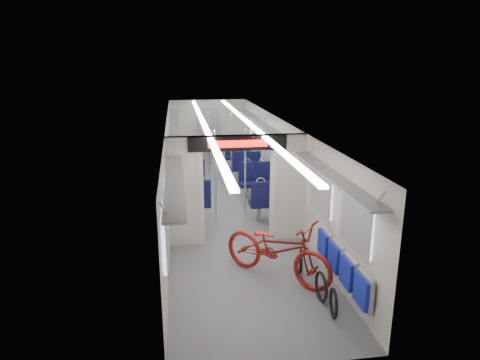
{
  "coord_description": "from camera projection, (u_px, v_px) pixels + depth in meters",
  "views": [
    {
      "loc": [
        -1.19,
        -10.46,
        3.77
      ],
      "look_at": [
        0.13,
        -1.56,
        1.23
      ],
      "focal_mm": 32.0,
      "sensor_mm": 36.0,
      "label": 1
    }
  ],
  "objects": [
    {
      "name": "seat_bay_near_right",
      "position": [
        262.0,
        188.0,
        11.16
      ],
      "size": [
        0.92,
        2.12,
        1.11
      ],
      "color": "#0B0C33",
      "rests_on": "ground"
    },
    {
      "name": "bike_hoop_c",
      "position": [
        301.0,
        261.0,
        7.85
      ],
      "size": [
        0.16,
        0.44,
        0.45
      ],
      "primitive_type": "torus",
      "rotation": [
        1.57,
        0.0,
        1.31
      ],
      "color": "black",
      "rests_on": "ground"
    },
    {
      "name": "stanchion_near_right",
      "position": [
        245.0,
        178.0,
        9.8
      ],
      "size": [
        0.04,
        0.04,
        2.3
      ],
      "primitive_type": "cylinder",
      "color": "silver",
      "rests_on": "ground"
    },
    {
      "name": "stanchion_near_left",
      "position": [
        215.0,
        181.0,
        9.6
      ],
      "size": [
        0.04,
        0.04,
        2.3
      ],
      "primitive_type": "cylinder",
      "color": "silver",
      "rests_on": "ground"
    },
    {
      "name": "seat_bay_far_right",
      "position": [
        242.0,
        158.0,
        14.49
      ],
      "size": [
        0.91,
        2.06,
        1.1
      ],
      "color": "#0B0C33",
      "rests_on": "ground"
    },
    {
      "name": "bike_hoop_a",
      "position": [
        333.0,
        305.0,
        6.44
      ],
      "size": [
        0.12,
        0.47,
        0.47
      ],
      "primitive_type": "torus",
      "rotation": [
        1.57,
        0.0,
        1.41
      ],
      "color": "black",
      "rests_on": "ground"
    },
    {
      "name": "flip_bench",
      "position": [
        342.0,
        265.0,
        6.9
      ],
      "size": [
        0.12,
        2.11,
        0.53
      ],
      "color": "gray",
      "rests_on": "carriage"
    },
    {
      "name": "seat_bay_near_left",
      "position": [
        189.0,
        187.0,
        11.16
      ],
      "size": [
        0.95,
        2.27,
        1.16
      ],
      "color": "#0B0C33",
      "rests_on": "ground"
    },
    {
      "name": "bicycle",
      "position": [
        277.0,
        249.0,
        7.51
      ],
      "size": [
        2.06,
        2.05,
        1.13
      ],
      "primitive_type": "imported",
      "rotation": [
        0.0,
        0.0,
        0.79
      ],
      "color": "maroon",
      "rests_on": "ground"
    },
    {
      "name": "stanchion_far_left",
      "position": [
        209.0,
        151.0,
        12.7
      ],
      "size": [
        0.04,
        0.04,
        2.3
      ],
      "primitive_type": "cylinder",
      "color": "silver",
      "rests_on": "ground"
    },
    {
      "name": "carriage",
      "position": [
        227.0,
        156.0,
        10.49
      ],
      "size": [
        12.0,
        12.02,
        2.31
      ],
      "color": "#515456",
      "rests_on": "ground"
    },
    {
      "name": "bike_hoop_b",
      "position": [
        321.0,
        288.0,
        6.89
      ],
      "size": [
        0.06,
        0.5,
        0.5
      ],
      "primitive_type": "torus",
      "rotation": [
        1.57,
        0.0,
        1.6
      ],
      "color": "black",
      "rests_on": "ground"
    },
    {
      "name": "seat_bay_far_left",
      "position": [
        187.0,
        162.0,
        13.86
      ],
      "size": [
        0.94,
        2.23,
        1.15
      ],
      "color": "#0B0C33",
      "rests_on": "ground"
    },
    {
      "name": "stanchion_far_right",
      "position": [
        231.0,
        153.0,
        12.43
      ],
      "size": [
        0.05,
        0.05,
        2.3
      ],
      "primitive_type": "cylinder",
      "color": "silver",
      "rests_on": "ground"
    }
  ]
}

